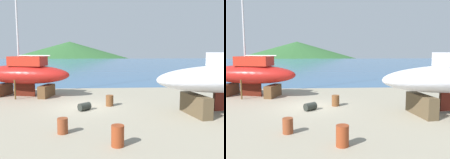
{
  "view_description": "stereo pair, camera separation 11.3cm",
  "coord_description": "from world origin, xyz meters",
  "views": [
    {
      "loc": [
        0.9,
        -17.02,
        4.08
      ],
      "look_at": [
        2.18,
        1.09,
        1.86
      ],
      "focal_mm": 38.01,
      "sensor_mm": 36.0,
      "label": 1
    },
    {
      "loc": [
        1.01,
        -17.02,
        4.08
      ],
      "look_at": [
        2.18,
        1.09,
        1.86
      ],
      "focal_mm": 38.01,
      "sensor_mm": 36.0,
      "label": 2
    }
  ],
  "objects": [
    {
      "name": "sea_water",
      "position": [
        0.0,
        57.09,
        0.0
      ],
      "size": [
        137.48,
        96.9,
        0.01
      ],
      "primitive_type": "cube",
      "color": "#366494",
      "rests_on": "ground"
    },
    {
      "name": "ground_plane",
      "position": [
        0.0,
        -3.31,
        0.0
      ],
      "size": [
        47.8,
        47.8,
        0.0
      ],
      "primitive_type": "plane",
      "color": "gray"
    },
    {
      "name": "barrel_ochre",
      "position": [
        -0.74,
        -5.55,
        0.39
      ],
      "size": [
        0.67,
        0.67,
        0.78
      ],
      "primitive_type": "cylinder",
      "rotation": [
        0.0,
        0.0,
        0.34
      ],
      "color": "brown",
      "rests_on": "ground"
    },
    {
      "name": "headland_hill",
      "position": [
        -15.6,
        139.41,
        0.0
      ],
      "size": [
        140.55,
        140.55,
        19.8
      ],
      "primitive_type": "cone",
      "color": "#2F602E",
      "rests_on": "ground"
    },
    {
      "name": "sailboat_far_slipway",
      "position": [
        -5.45,
        4.51,
        2.04
      ],
      "size": [
        8.93,
        4.66,
        15.47
      ],
      "rotation": [
        0.0,
        0.0,
        2.89
      ],
      "color": "brown",
      "rests_on": "ground"
    },
    {
      "name": "barrel_tipped_right",
      "position": [
        0.13,
        -1.03,
        0.27
      ],
      "size": [
        0.96,
        0.93,
        0.53
      ],
      "primitive_type": "cylinder",
      "rotation": [
        1.57,
        0.0,
        5.42
      ],
      "color": "#282C27",
      "rests_on": "ground"
    },
    {
      "name": "barrel_rust_far",
      "position": [
        1.94,
        0.18,
        0.4
      ],
      "size": [
        0.7,
        0.7,
        0.8
      ],
      "primitive_type": "cylinder",
      "rotation": [
        0.0,
        0.0,
        1.87
      ],
      "color": "brown",
      "rests_on": "ground"
    },
    {
      "name": "barrel_rust_near",
      "position": [
        1.83,
        -7.32,
        0.46
      ],
      "size": [
        0.71,
        0.71,
        0.93
      ],
      "primitive_type": "cylinder",
      "rotation": [
        0.0,
        0.0,
        0.33
      ],
      "color": "maroon",
      "rests_on": "ground"
    }
  ]
}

